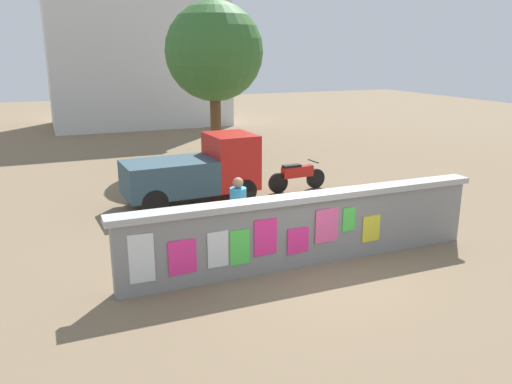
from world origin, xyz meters
name	(u,v)px	position (x,y,z in m)	size (l,w,h in m)	color
ground	(194,176)	(0.00, 8.00, 0.00)	(60.00, 60.00, 0.00)	#7A664C
poster_wall	(307,228)	(-0.01, 0.00, 0.74)	(7.62, 0.42, 1.44)	gray
auto_rickshaw_truck	(198,171)	(-0.76, 4.91, 0.90)	(3.68, 1.69, 1.85)	black
motorcycle	(296,176)	(2.30, 4.97, 0.46)	(1.90, 0.56, 0.87)	black
bicycle_near	(290,222)	(0.38, 1.47, 0.36)	(1.67, 0.57, 0.95)	black
bicycle_far	(386,209)	(2.95, 1.42, 0.36)	(1.70, 0.44, 0.95)	black
person_walking	(238,208)	(-1.03, 1.06, 0.99)	(0.47, 0.47, 1.62)	purple
tree_roadside	(214,52)	(1.47, 10.03, 4.01)	(3.57, 3.57, 5.82)	brown
building_background	(136,40)	(0.66, 21.21, 4.61)	(9.62, 5.69, 9.17)	silver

